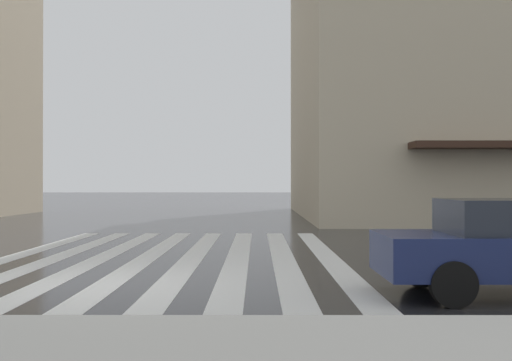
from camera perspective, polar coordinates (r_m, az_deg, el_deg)
The scene contains 2 objects.
ground_plane at distance 10.54m, azimuth -14.79°, elevation -9.21°, with size 220.00×220.00×0.00m, color black.
zebra_crossing at distance 14.29m, azimuth -7.71°, elevation -6.85°, with size 13.00×7.50×0.01m.
Camera 1 is at (-10.06, -2.68, 1.63)m, focal length 43.87 mm.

